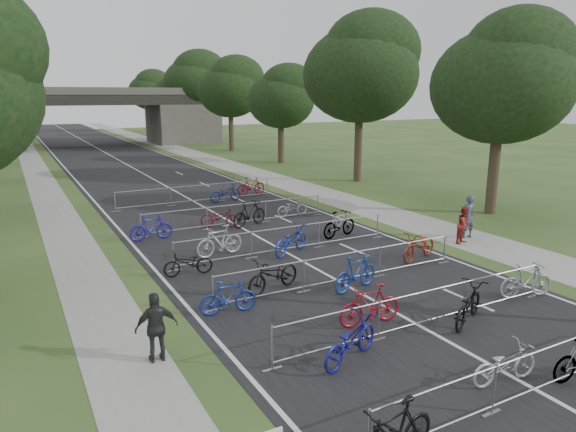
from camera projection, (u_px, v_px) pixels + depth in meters
name	position (u px, v px, depth m)	size (l,w,h in m)	color
road	(117.00, 159.00, 50.55)	(11.00, 140.00, 0.01)	black
sidewalk_right	(195.00, 155.00, 54.28)	(3.00, 140.00, 0.01)	gray
sidewalk_left	(33.00, 164.00, 47.05)	(2.00, 140.00, 0.01)	gray
lane_markings	(117.00, 159.00, 50.55)	(0.12, 140.00, 0.00)	silver
overpass_bridge	(91.00, 117.00, 62.54)	(31.00, 8.00, 7.05)	#4B4843
tree_right_0	(505.00, 80.00, 25.98)	(7.17, 7.17, 10.93)	#33261C
tree_right_1	(362.00, 70.00, 36.00)	(8.18, 8.18, 12.47)	#33261C
tree_right_2	(282.00, 98.00, 46.69)	(6.16, 6.16, 9.39)	#33261C
tree_right_3	(231.00, 88.00, 56.71)	(7.17, 7.17, 10.93)	#33261C
tree_right_4	(196.00, 81.00, 66.74)	(8.18, 8.18, 12.47)	#33261C
tree_right_5	(170.00, 96.00, 77.43)	(6.16, 6.16, 9.39)	#33261C
tree_right_6	(150.00, 90.00, 87.45)	(7.17, 7.17, 10.93)	#33261C
barrier_row_1	(544.00, 370.00, 10.81)	(9.70, 0.08, 1.10)	#999BA0
barrier_row_2	(424.00, 309.00, 13.88)	(9.70, 0.08, 1.10)	#999BA0
barrier_row_3	(343.00, 268.00, 17.12)	(9.70, 0.08, 1.10)	#999BA0
barrier_row_4	(286.00, 240.00, 20.54)	(9.70, 0.08, 1.10)	#999BA0
barrier_row_5	(237.00, 215.00, 24.81)	(9.70, 0.08, 1.10)	#999BA0
barrier_row_6	(197.00, 194.00, 29.93)	(9.70, 0.08, 1.10)	#999BA0
bike_5	(505.00, 364.00, 11.22)	(0.60, 1.73, 0.91)	#B9B8C1
bike_8	(350.00, 340.00, 12.11)	(0.72, 2.07, 1.09)	navy
bike_9	(370.00, 305.00, 14.05)	(0.54, 1.91, 1.15)	maroon
bike_10	(468.00, 305.00, 14.15)	(0.73, 2.09, 1.10)	black
bike_11	(526.00, 281.00, 15.94)	(0.52, 1.86, 1.12)	gray
bike_12	(228.00, 297.00, 14.78)	(0.48, 1.69, 1.01)	navy
bike_13	(274.00, 275.00, 16.48)	(0.74, 2.13, 1.12)	black
bike_14	(356.00, 273.00, 16.57)	(0.56, 1.97, 1.18)	navy
bike_15	(419.00, 246.00, 19.64)	(0.74, 2.13, 1.12)	maroon
bike_16	(188.00, 263.00, 17.94)	(0.60, 1.73, 0.91)	black
bike_17	(220.00, 241.00, 20.09)	(0.57, 2.02, 1.21)	#A8A7AE
bike_18	(291.00, 240.00, 20.41)	(0.75, 2.14, 1.13)	navy
bike_19	(339.00, 224.00, 22.76)	(0.56, 1.99, 1.20)	#999BA0
bike_20	(151.00, 228.00, 22.31)	(0.53, 1.86, 1.12)	#1F1C9A
bike_21	(220.00, 217.00, 24.50)	(0.64, 1.85, 0.97)	maroon
bike_22	(249.00, 214.00, 24.67)	(0.59, 2.08, 1.25)	black
bike_23	(292.00, 207.00, 26.79)	(0.61, 1.75, 0.92)	#B9B9C1
bike_26	(225.00, 193.00, 30.45)	(0.70, 2.02, 1.06)	navy
bike_27	(251.00, 186.00, 32.42)	(0.54, 1.92, 1.15)	maroon
pedestrian_a	(468.00, 217.00, 22.59)	(0.70, 0.46, 1.92)	#384054
pedestrian_b	(464.00, 225.00, 21.77)	(0.77, 0.60, 1.59)	maroon
pedestrian_c	(157.00, 328.00, 12.07)	(1.01, 0.42, 1.72)	#252528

